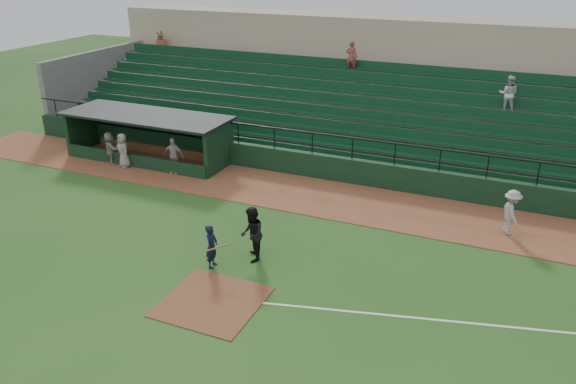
% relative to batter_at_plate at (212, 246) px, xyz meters
% --- Properties ---
extents(ground, '(90.00, 90.00, 0.00)m').
position_rel_batter_at_plate_xyz_m(ground, '(1.09, -0.89, -0.80)').
color(ground, '#254F19').
rests_on(ground, ground).
extents(warning_track, '(40.00, 4.00, 0.03)m').
position_rel_batter_at_plate_xyz_m(warning_track, '(1.09, 7.11, -0.79)').
color(warning_track, brown).
rests_on(warning_track, ground).
extents(home_plate_dirt, '(3.00, 3.00, 0.03)m').
position_rel_batter_at_plate_xyz_m(home_plate_dirt, '(1.09, -1.89, -0.79)').
color(home_plate_dirt, brown).
rests_on(home_plate_dirt, ground).
extents(foul_line, '(17.49, 4.44, 0.01)m').
position_rel_batter_at_plate_xyz_m(foul_line, '(9.09, 0.31, -0.80)').
color(foul_line, white).
rests_on(foul_line, ground).
extents(stadium_structure, '(38.00, 13.08, 6.40)m').
position_rel_batter_at_plate_xyz_m(stadium_structure, '(1.09, 15.57, 1.50)').
color(stadium_structure, black).
rests_on(stadium_structure, ground).
extents(dugout, '(8.90, 3.20, 2.42)m').
position_rel_batter_at_plate_xyz_m(dugout, '(-8.66, 8.67, 0.53)').
color(dugout, black).
rests_on(dugout, ground).
extents(batter_at_plate, '(1.03, 0.69, 1.60)m').
position_rel_batter_at_plate_xyz_m(batter_at_plate, '(0.00, 0.00, 0.00)').
color(batter_at_plate, black).
rests_on(batter_at_plate, ground).
extents(umpire, '(1.12, 1.22, 2.02)m').
position_rel_batter_at_plate_xyz_m(umpire, '(1.06, 0.99, 0.21)').
color(umpire, black).
rests_on(umpire, ground).
extents(runner, '(1.09, 1.34, 1.81)m').
position_rel_batter_at_plate_xyz_m(runner, '(9.30, 6.71, 0.13)').
color(runner, '#A39E99').
rests_on(runner, warning_track).
extents(dugout_player_a, '(1.10, 0.53, 1.82)m').
position_rel_batter_at_plate_xyz_m(dugout_player_a, '(-6.26, 6.97, 0.14)').
color(dugout_player_a, '#A9A49E').
rests_on(dugout_player_a, warning_track).
extents(dugout_player_b, '(1.02, 0.90, 1.76)m').
position_rel_batter_at_plate_xyz_m(dugout_player_b, '(-9.08, 6.68, 0.11)').
color(dugout_player_b, gray).
rests_on(dugout_player_b, warning_track).
extents(dugout_player_c, '(1.57, 1.23, 1.67)m').
position_rel_batter_at_plate_xyz_m(dugout_player_c, '(-10.04, 6.84, 0.06)').
color(dugout_player_c, '#9E9994').
rests_on(dugout_player_c, warning_track).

